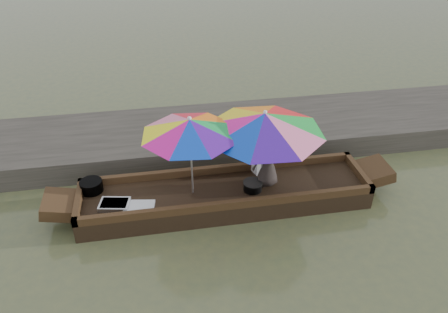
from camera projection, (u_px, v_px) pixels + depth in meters
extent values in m
plane|color=#444E34|center=(225.00, 204.00, 8.19)|extent=(80.00, 80.00, 0.00)
cube|color=#2D2B26|center=(208.00, 135.00, 9.88)|extent=(22.00, 2.20, 0.50)
cube|color=black|center=(225.00, 197.00, 8.10)|extent=(5.29, 1.20, 0.35)
cylinder|color=black|center=(91.00, 186.00, 7.91)|extent=(0.40, 0.40, 0.21)
cube|color=silver|center=(115.00, 205.00, 7.56)|extent=(0.57, 0.44, 0.09)
cube|color=silver|center=(139.00, 207.00, 7.52)|extent=(0.56, 0.43, 0.06)
cylinder|color=black|center=(253.00, 186.00, 7.94)|extent=(0.34, 0.34, 0.16)
cube|color=silver|center=(260.00, 166.00, 8.42)|extent=(0.33, 0.30, 0.26)
imported|color=#2A2321|center=(268.00, 159.00, 7.84)|extent=(0.62, 0.50, 1.11)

